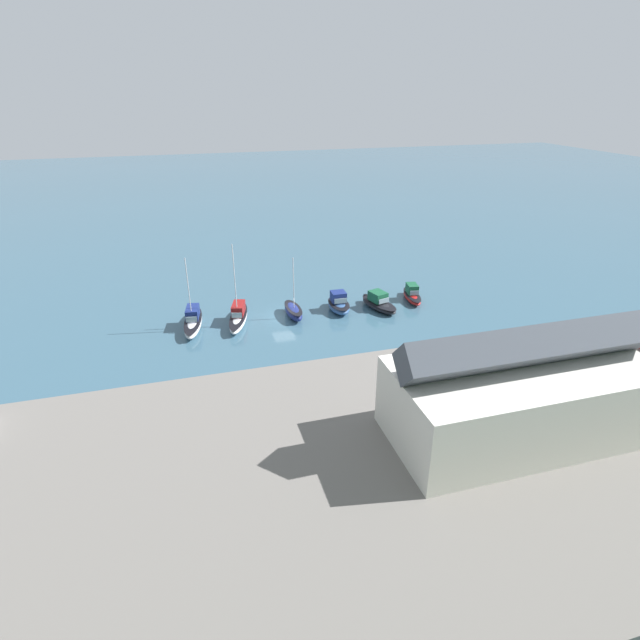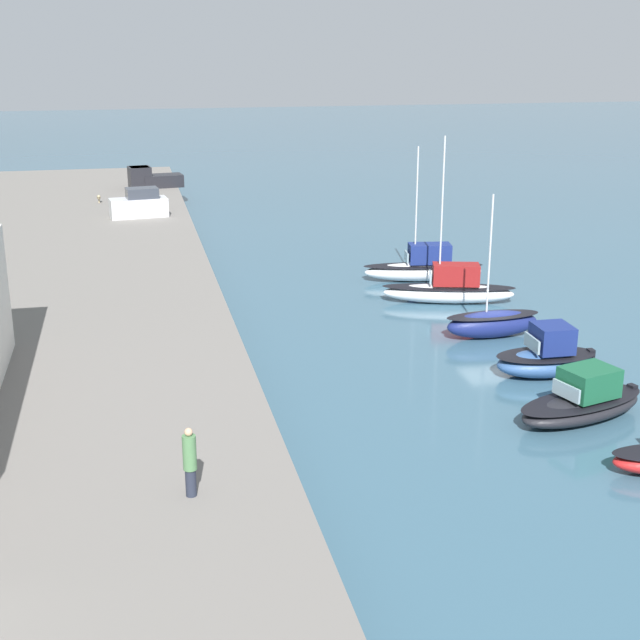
{
  "view_description": "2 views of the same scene",
  "coord_description": "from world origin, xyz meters",
  "px_view_note": "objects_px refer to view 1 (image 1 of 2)",
  "views": [
    {
      "loc": [
        10.33,
        51.22,
        24.03
      ],
      "look_at": [
        -2.33,
        7.07,
        2.48
      ],
      "focal_mm": 28.0,
      "sensor_mm": 36.0,
      "label": 1
    },
    {
      "loc": [
        -40.63,
        17.78,
        14.23
      ],
      "look_at": [
        -2.58,
        9.49,
        1.96
      ],
      "focal_mm": 50.0,
      "sensor_mm": 36.0,
      "label": 2
    }
  ],
  "objects_px": {
    "person_on_quay": "(502,341)",
    "moored_boat_0": "(412,295)",
    "moored_boat_1": "(379,303)",
    "moored_boat_2": "(339,304)",
    "moored_boat_5": "(193,321)",
    "moored_boat_3": "(293,311)",
    "moored_boat_4": "(239,317)"
  },
  "relations": [
    {
      "from": "person_on_quay",
      "to": "moored_boat_0",
      "type": "bearing_deg",
      "value": -87.09
    },
    {
      "from": "moored_boat_1",
      "to": "moored_boat_2",
      "type": "distance_m",
      "value": 4.81
    },
    {
      "from": "moored_boat_5",
      "to": "person_on_quay",
      "type": "distance_m",
      "value": 31.85
    },
    {
      "from": "moored_boat_3",
      "to": "moored_boat_4",
      "type": "relative_size",
      "value": 0.77
    },
    {
      "from": "moored_boat_1",
      "to": "moored_boat_5",
      "type": "xyz_separation_m",
      "value": [
        21.45,
        -0.74,
        0.1
      ]
    },
    {
      "from": "moored_boat_0",
      "to": "moored_boat_4",
      "type": "height_order",
      "value": "moored_boat_4"
    },
    {
      "from": "moored_boat_0",
      "to": "moored_boat_4",
      "type": "xyz_separation_m",
      "value": [
        21.48,
        0.73,
        0.11
      ]
    },
    {
      "from": "moored_boat_2",
      "to": "moored_boat_5",
      "type": "bearing_deg",
      "value": 1.47
    },
    {
      "from": "moored_boat_4",
      "to": "moored_boat_5",
      "type": "distance_m",
      "value": 4.92
    },
    {
      "from": "moored_boat_0",
      "to": "person_on_quay",
      "type": "relative_size",
      "value": 2.54
    },
    {
      "from": "moored_boat_0",
      "to": "moored_boat_2",
      "type": "xyz_separation_m",
      "value": [
        9.7,
        0.54,
        0.12
      ]
    },
    {
      "from": "moored_boat_1",
      "to": "moored_boat_0",
      "type": "bearing_deg",
      "value": 178.95
    },
    {
      "from": "moored_boat_3",
      "to": "moored_boat_0",
      "type": "bearing_deg",
      "value": -179.59
    },
    {
      "from": "moored_boat_2",
      "to": "moored_boat_5",
      "type": "xyz_separation_m",
      "value": [
        16.7,
        0.05,
        0.01
      ]
    },
    {
      "from": "person_on_quay",
      "to": "moored_boat_4",
      "type": "bearing_deg",
      "value": -35.98
    },
    {
      "from": "moored_boat_4",
      "to": "moored_boat_5",
      "type": "bearing_deg",
      "value": 13.84
    },
    {
      "from": "moored_boat_4",
      "to": "person_on_quay",
      "type": "bearing_deg",
      "value": 159.55
    },
    {
      "from": "moored_boat_3",
      "to": "person_on_quay",
      "type": "relative_size",
      "value": 3.37
    },
    {
      "from": "moored_boat_0",
      "to": "moored_boat_2",
      "type": "relative_size",
      "value": 1.18
    },
    {
      "from": "moored_boat_2",
      "to": "moored_boat_1",
      "type": "bearing_deg",
      "value": 171.93
    },
    {
      "from": "moored_boat_3",
      "to": "moored_boat_2",
      "type": "bearing_deg",
      "value": -179.98
    },
    {
      "from": "moored_boat_2",
      "to": "person_on_quay",
      "type": "bearing_deg",
      "value": 124.08
    },
    {
      "from": "moored_boat_1",
      "to": "moored_boat_2",
      "type": "relative_size",
      "value": 1.35
    },
    {
      "from": "moored_boat_3",
      "to": "moored_boat_4",
      "type": "height_order",
      "value": "moored_boat_4"
    },
    {
      "from": "moored_boat_5",
      "to": "moored_boat_2",
      "type": "bearing_deg",
      "value": -171.02
    },
    {
      "from": "moored_boat_2",
      "to": "person_on_quay",
      "type": "xyz_separation_m",
      "value": [
        -10.56,
        16.41,
        1.83
      ]
    },
    {
      "from": "moored_boat_1",
      "to": "person_on_quay",
      "type": "bearing_deg",
      "value": 94.42
    },
    {
      "from": "moored_boat_3",
      "to": "person_on_quay",
      "type": "height_order",
      "value": "moored_boat_3"
    },
    {
      "from": "moored_boat_5",
      "to": "moored_boat_0",
      "type": "bearing_deg",
      "value": -169.91
    },
    {
      "from": "moored_boat_0",
      "to": "moored_boat_1",
      "type": "xyz_separation_m",
      "value": [
        4.96,
        1.32,
        0.03
      ]
    },
    {
      "from": "moored_boat_4",
      "to": "moored_boat_0",
      "type": "bearing_deg",
      "value": -162.53
    },
    {
      "from": "moored_boat_3",
      "to": "moored_boat_5",
      "type": "height_order",
      "value": "moored_boat_5"
    }
  ]
}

